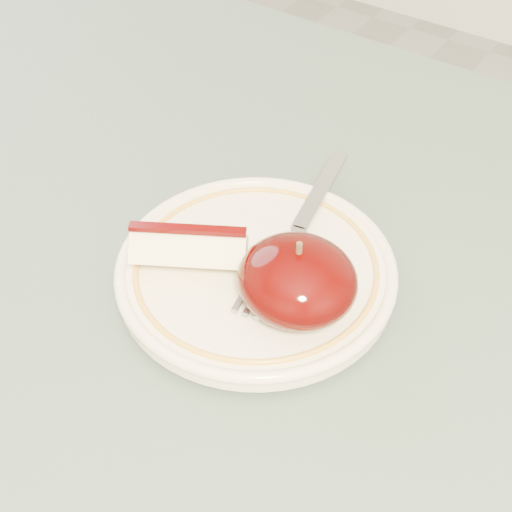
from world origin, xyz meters
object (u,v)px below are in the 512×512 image
Objects in this scene: fork at (298,230)px; plate at (256,270)px; table at (104,374)px; apple_half at (297,280)px.

plate is at bearing 158.51° from fork.
apple_half is (0.13, 0.07, 0.13)m from table.
apple_half is at bearing -19.55° from plate.
apple_half is (0.04, -0.02, 0.03)m from plate.
plate is 0.05m from apple_half.
plate is (0.09, 0.08, 0.10)m from table.
apple_half is 0.07m from fork.
apple_half is at bearing 26.40° from table.
fork reaches higher than plate.
fork is (-0.04, 0.06, -0.02)m from apple_half.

